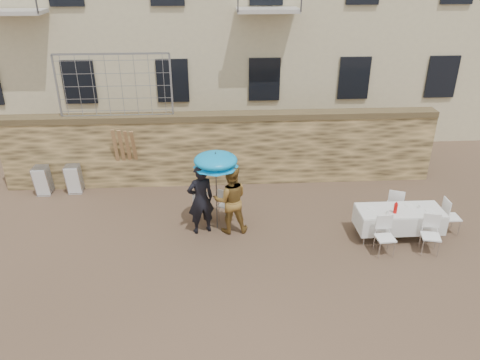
{
  "coord_description": "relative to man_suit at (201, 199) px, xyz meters",
  "views": [
    {
      "loc": [
        -0.22,
        -8.26,
        6.5
      ],
      "look_at": [
        0.4,
        2.2,
        1.4
      ],
      "focal_mm": 35.0,
      "sensor_mm": 36.0,
      "label": 1
    }
  ],
  "objects": [
    {
      "name": "table_chair_back",
      "position": [
        5.15,
        0.27,
        -0.45
      ],
      "size": [
        0.63,
        0.63,
        0.96
      ],
      "primitive_type": null,
      "rotation": [
        0.0,
        0.0,
        2.75
      ],
      "color": "white",
      "rests_on": "ground"
    },
    {
      "name": "couple_chair_left",
      "position": [
        0.0,
        0.55,
        -0.45
      ],
      "size": [
        0.54,
        0.54,
        0.96
      ],
      "primitive_type": null,
      "rotation": [
        0.0,
        0.0,
        3.02
      ],
      "color": "white",
      "rests_on": "ground"
    },
    {
      "name": "wood_planks",
      "position": [
        -2.21,
        2.64,
        0.07
      ],
      "size": [
        0.7,
        0.2,
        2.0
      ],
      "primitive_type": null,
      "color": "#A37749",
      "rests_on": "ground"
    },
    {
      "name": "soda_bottle",
      "position": [
        4.75,
        -0.68,
        -0.03
      ],
      "size": [
        0.09,
        0.09,
        0.26
      ],
      "primitive_type": "cylinder",
      "color": "red",
      "rests_on": "banquet_table"
    },
    {
      "name": "stone_wall",
      "position": [
        0.6,
        2.9,
        0.17
      ],
      "size": [
        13.0,
        0.5,
        2.2
      ],
      "primitive_type": "cube",
      "color": "olive",
      "rests_on": "ground"
    },
    {
      "name": "banquet_table",
      "position": [
        4.95,
        -0.53,
        -0.2
      ],
      "size": [
        2.1,
        0.85,
        0.78
      ],
      "color": "silver",
      "rests_on": "ground"
    },
    {
      "name": "table_chair_side",
      "position": [
        6.35,
        -0.43,
        -0.45
      ],
      "size": [
        0.48,
        0.48,
        0.96
      ],
      "primitive_type": null,
      "rotation": [
        0.0,
        0.0,
        1.56
      ],
      "color": "white",
      "rests_on": "ground"
    },
    {
      "name": "man_suit",
      "position": [
        0.0,
        0.0,
        0.0
      ],
      "size": [
        0.79,
        0.64,
        1.87
      ],
      "primitive_type": "imported",
      "rotation": [
        0.0,
        0.0,
        3.46
      ],
      "color": "black",
      "rests_on": "ground"
    },
    {
      "name": "couple_chair_right",
      "position": [
        0.7,
        0.55,
        -0.45
      ],
      "size": [
        0.66,
        0.66,
        0.96
      ],
      "primitive_type": null,
      "rotation": [
        0.0,
        0.0,
        2.6
      ],
      "color": "white",
      "rests_on": "ground"
    },
    {
      "name": "chair_stack_right",
      "position": [
        -3.81,
        2.57,
        -0.47
      ],
      "size": [
        0.46,
        0.47,
        0.92
      ],
      "primitive_type": null,
      "color": "white",
      "rests_on": "ground"
    },
    {
      "name": "ground",
      "position": [
        0.6,
        -2.1,
        -0.93
      ],
      "size": [
        80.0,
        80.0,
        0.0
      ],
      "primitive_type": "plane",
      "color": "brown",
      "rests_on": "ground"
    },
    {
      "name": "umbrella",
      "position": [
        0.4,
        0.1,
        0.95
      ],
      "size": [
        1.13,
        1.13,
        2.0
      ],
      "color": "#3F3F44",
      "rests_on": "ground"
    },
    {
      "name": "chain_link_fence",
      "position": [
        -2.4,
        2.9,
        2.17
      ],
      "size": [
        3.2,
        0.06,
        1.8
      ],
      "primitive_type": null,
      "color": "gray",
      "rests_on": "stone_wall"
    },
    {
      "name": "table_chair_front_left",
      "position": [
        4.35,
        -1.28,
        -0.45
      ],
      "size": [
        0.5,
        0.5,
        0.96
      ],
      "primitive_type": null,
      "rotation": [
        0.0,
        0.0,
        0.05
      ],
      "color": "white",
      "rests_on": "ground"
    },
    {
      "name": "woman_dress",
      "position": [
        0.75,
        0.0,
        -0.03
      ],
      "size": [
        0.92,
        0.74,
        1.81
      ],
      "primitive_type": "imported",
      "rotation": [
        0.0,
        0.0,
        3.2
      ],
      "color": "#B07E36",
      "rests_on": "ground"
    },
    {
      "name": "chair_stack_left",
      "position": [
        -4.71,
        2.57,
        -0.47
      ],
      "size": [
        0.46,
        0.55,
        0.92
      ],
      "primitive_type": null,
      "color": "white",
      "rests_on": "ground"
    },
    {
      "name": "table_chair_front_right",
      "position": [
        5.45,
        -1.28,
        -0.45
      ],
      "size": [
        0.58,
        0.58,
        0.96
      ],
      "primitive_type": null,
      "rotation": [
        0.0,
        0.0,
        -0.23
      ],
      "color": "white",
      "rests_on": "ground"
    }
  ]
}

